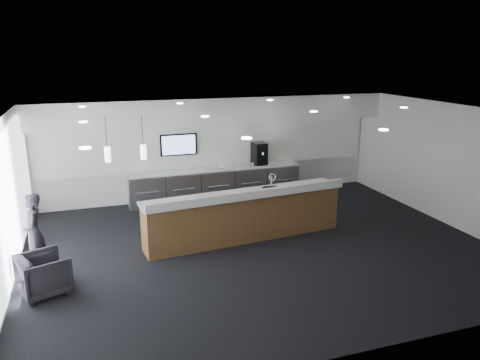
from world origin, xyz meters
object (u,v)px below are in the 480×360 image
object	(u,v)px
service_counter	(245,215)
coffee_machine	(259,154)
armchair	(44,274)
lounge_guest	(34,233)

from	to	relation	value
service_counter	coffee_machine	bearing A→B (deg)	58.20
armchair	lounge_guest	distance (m)	1.14
coffee_machine	lounge_guest	world-z (taller)	coffee_machine
service_counter	armchair	world-z (taller)	service_counter
lounge_guest	coffee_machine	bearing A→B (deg)	114.51
coffee_machine	armchair	bearing A→B (deg)	-149.57
service_counter	armchair	bearing A→B (deg)	-169.10
service_counter	lounge_guest	bearing A→B (deg)	177.18
lounge_guest	armchair	bearing A→B (deg)	6.18
lounge_guest	service_counter	bearing A→B (deg)	88.21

